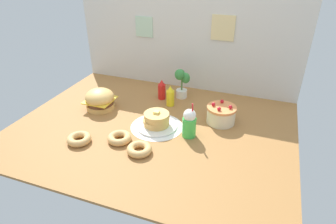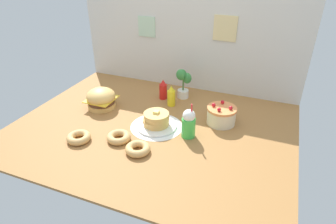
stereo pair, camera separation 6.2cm
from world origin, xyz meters
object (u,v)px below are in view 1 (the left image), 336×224
object	(u,v)px
burger	(100,99)
mustard_bottle	(170,96)
donut_vanilla	(139,149)
ketchup_bottle	(162,90)
donut_pink_glaze	(79,139)
layer_cake	(221,114)
cream_soda_cup	(189,123)
pancake_stack	(157,121)
donut_chocolate	(119,138)
potted_plant	(182,82)

from	to	relation	value
burger	mustard_bottle	bearing A→B (deg)	25.47
donut_vanilla	burger	bearing A→B (deg)	141.92
ketchup_bottle	mustard_bottle	bearing A→B (deg)	-39.29
donut_pink_glaze	donut_vanilla	size ratio (longest dim) A/B	1.00
layer_cake	donut_vanilla	size ratio (longest dim) A/B	1.34
cream_soda_cup	donut_pink_glaze	xyz separation A→B (m)	(-0.78, -0.38, -0.09)
mustard_bottle	donut_pink_glaze	bearing A→B (deg)	-119.17
burger	donut_pink_glaze	bearing A→B (deg)	-75.62
pancake_stack	cream_soda_cup	xyz separation A→B (m)	(0.29, -0.03, 0.06)
layer_cake	donut_chocolate	world-z (taller)	layer_cake
layer_cake	burger	bearing A→B (deg)	-173.03
burger	donut_chocolate	bearing A→B (deg)	-44.39
layer_cake	mustard_bottle	distance (m)	0.54
mustard_bottle	donut_chocolate	world-z (taller)	mustard_bottle
burger	cream_soda_cup	xyz separation A→B (m)	(0.91, -0.16, 0.03)
ketchup_bottle	donut_chocolate	xyz separation A→B (m)	(-0.04, -0.80, -0.06)
burger	layer_cake	distance (m)	1.12
cream_soda_cup	potted_plant	bearing A→B (deg)	112.79
donut_chocolate	potted_plant	world-z (taller)	potted_plant
cream_soda_cup	potted_plant	world-z (taller)	potted_plant
ketchup_bottle	donut_chocolate	world-z (taller)	ketchup_bottle
pancake_stack	mustard_bottle	world-z (taller)	mustard_bottle
donut_chocolate	potted_plant	xyz separation A→B (m)	(0.22, 0.90, 0.13)
donut_pink_glaze	donut_vanilla	xyz separation A→B (m)	(0.50, 0.04, 0.00)
ketchup_bottle	potted_plant	xyz separation A→B (m)	(0.17, 0.10, 0.07)
pancake_stack	donut_chocolate	bearing A→B (deg)	-123.60
cream_soda_cup	donut_pink_glaze	bearing A→B (deg)	-154.02
pancake_stack	donut_pink_glaze	world-z (taller)	pancake_stack
layer_cake	donut_vanilla	xyz separation A→B (m)	(-0.48, -0.63, -0.05)
burger	pancake_stack	world-z (taller)	burger
burger	ketchup_bottle	xyz separation A→B (m)	(0.47, 0.39, 0.00)
potted_plant	ketchup_bottle	bearing A→B (deg)	-150.81
ketchup_bottle	mustard_bottle	size ratio (longest dim) A/B	1.00
donut_vanilla	donut_pink_glaze	bearing A→B (deg)	-175.35
mustard_bottle	donut_chocolate	distance (m)	0.72
burger	donut_pink_glaze	size ratio (longest dim) A/B	1.43
ketchup_bottle	donut_chocolate	size ratio (longest dim) A/B	1.08
mustard_bottle	potted_plant	bearing A→B (deg)	76.85
mustard_bottle	donut_chocolate	xyz separation A→B (m)	(-0.17, -0.70, -0.06)
ketchup_bottle	potted_plant	bearing A→B (deg)	29.19
burger	donut_chocolate	xyz separation A→B (m)	(0.43, -0.42, -0.06)
donut_chocolate	donut_vanilla	xyz separation A→B (m)	(0.21, -0.08, 0.00)
donut_vanilla	ketchup_bottle	bearing A→B (deg)	100.62
ketchup_bottle	donut_vanilla	world-z (taller)	ketchup_bottle
burger	mustard_bottle	size ratio (longest dim) A/B	1.33
pancake_stack	layer_cake	xyz separation A→B (m)	(0.49, 0.26, 0.02)
cream_soda_cup	layer_cake	bearing A→B (deg)	56.10
mustard_bottle	donut_vanilla	size ratio (longest dim) A/B	1.08
potted_plant	pancake_stack	bearing A→B (deg)	-92.14
pancake_stack	potted_plant	xyz separation A→B (m)	(0.02, 0.61, 0.10)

